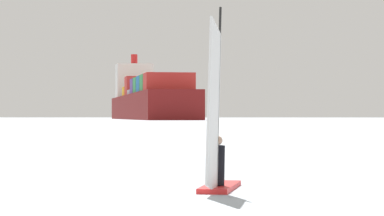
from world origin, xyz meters
The scene contains 3 objects.
ground_plane centered at (0.00, 0.00, 0.00)m, with size 4000.00×4000.00×0.00m, color #9EA8B2.
windsurfer centered at (3.14, 0.69, 1.09)m, with size 1.66×3.43×4.43m.
cargo_ship centered at (67.36, 431.29, 10.09)m, with size 30.75×198.75×39.84m.
Camera 1 is at (-1.46, -18.77, 1.76)m, focal length 80.02 mm.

